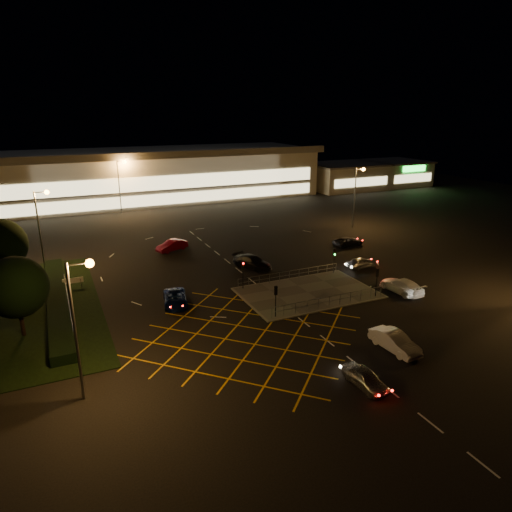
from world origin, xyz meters
name	(u,v)px	position (x,y,z in m)	size (l,w,h in m)	color
ground	(283,290)	(0.00, 0.00, 0.00)	(180.00, 180.00, 0.00)	black
pedestrian_island	(308,293)	(2.00, -2.00, 0.06)	(14.00, 9.00, 0.12)	#4C4944
grass_verge	(3,313)	(-28.00, 6.00, 0.04)	(18.00, 30.00, 0.08)	black
hedge	(57,300)	(-23.00, 6.00, 0.50)	(2.00, 26.00, 1.00)	black
supermarket	(155,174)	(0.00, 61.95, 5.31)	(72.00, 26.50, 10.50)	beige
retail_unit_a	(344,176)	(46.00, 53.97, 3.21)	(18.80, 14.80, 6.35)	beige
retail_unit_b	(395,172)	(62.00, 53.96, 3.22)	(14.80, 14.80, 6.35)	beige
streetlight_sw	(80,311)	(-21.56, -12.00, 6.56)	(1.78, 0.56, 10.03)	slate
streetlight_nw	(42,219)	(-23.56, 18.00, 6.56)	(1.78, 0.56, 10.03)	slate
streetlight_ne	(357,189)	(24.44, 20.00, 6.56)	(1.78, 0.56, 10.03)	slate
streetlight_far_left	(121,179)	(-9.56, 48.00, 6.56)	(1.78, 0.56, 10.03)	slate
streetlight_far_right	(299,167)	(30.44, 50.00, 6.56)	(1.78, 0.56, 10.03)	slate
signal_sw	(276,295)	(-4.00, -5.99, 2.37)	(0.28, 0.30, 3.15)	black
signal_se	(377,277)	(8.00, -5.99, 2.37)	(0.28, 0.30, 3.15)	black
signal_nw	(243,269)	(-4.00, 1.99, 2.37)	(0.28, 0.30, 3.15)	black
signal_ne	(334,256)	(8.00, 1.99, 2.37)	(0.28, 0.30, 3.15)	black
tree_c	(0,245)	(-28.00, 14.00, 4.95)	(5.76, 5.76, 7.84)	black
tree_e	(16,287)	(-26.00, 0.00, 4.64)	(5.40, 5.40, 7.35)	black
car_near_silver	(365,378)	(-3.31, -18.93, 0.68)	(1.60, 3.99, 1.36)	#A5A8AC
car_queue_white	(395,341)	(2.20, -15.68, 0.79)	(1.66, 4.77, 1.57)	silver
car_left_blue	(175,298)	(-11.98, 1.02, 0.70)	(2.31, 5.01, 1.39)	#0C1A4D
car_far_dkgrey	(252,262)	(-0.07, 8.22, 0.79)	(2.21, 5.44, 1.58)	black
car_right_silver	(362,263)	(12.50, 2.41, 0.70)	(1.66, 4.12, 1.40)	#AEB0B6
car_circ_red	(172,245)	(-7.42, 19.71, 0.77)	(1.63, 4.66, 1.54)	maroon
car_east_grey	(348,241)	(16.85, 11.34, 0.63)	(2.10, 4.56, 1.27)	black
car_approach_white	(402,286)	(11.50, -6.05, 0.78)	(2.18, 5.37, 1.56)	white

